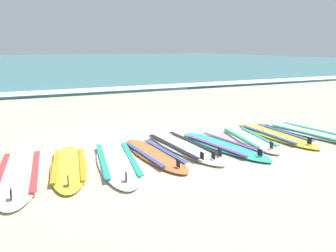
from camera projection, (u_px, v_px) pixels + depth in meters
The scene contains 12 objects.
ground_plane at pixel (181, 145), 6.13m from camera, with size 80.00×80.00×0.00m, color #C1B599.
sea at pixel (29, 61), 38.86m from camera, with size 80.00×60.00×0.10m, color teal.
wave_foam_strip at pixel (86, 92), 12.93m from camera, with size 80.00×1.24×0.11m, color white.
surfboard_0 at pixel (18, 173), 4.69m from camera, with size 0.87×2.45×0.18m.
surfboard_1 at pixel (69, 166), 4.96m from camera, with size 0.86×2.10×0.18m.
surfboard_2 at pixel (117, 161), 5.20m from camera, with size 0.98×2.40×0.18m.
surfboard_3 at pixel (154, 154), 5.51m from camera, with size 0.59×2.02×0.18m.
surfboard_4 at pixel (183, 146), 5.96m from camera, with size 0.69×2.34×0.18m.
surfboard_5 at pixel (223, 145), 6.00m from camera, with size 0.82×2.18×0.18m.
surfboard_6 at pixel (249, 139), 6.44m from camera, with size 0.87×2.04×0.18m.
surfboard_7 at pixel (275, 135), 6.72m from camera, with size 0.59×2.19×0.18m.
surfboard_8 at pixel (309, 133), 6.88m from camera, with size 0.82×2.25×0.18m.
Camera 1 is at (-2.71, -5.25, 1.70)m, focal length 37.43 mm.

